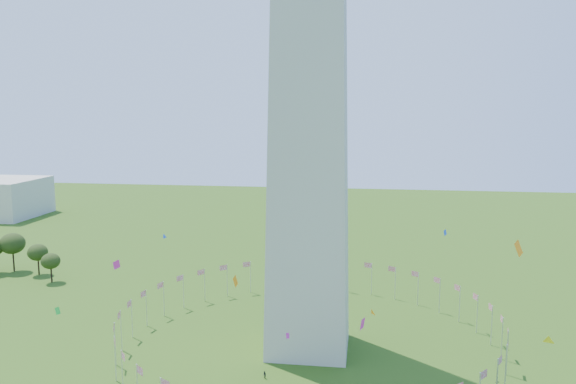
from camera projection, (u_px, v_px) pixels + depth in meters
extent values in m
cylinder|color=silver|center=(502.00, 339.00, 115.19)|extent=(0.24, 0.24, 9.00)
cylinder|color=silver|center=(492.00, 326.00, 122.07)|extent=(0.24, 0.24, 9.00)
cylinder|color=silver|center=(477.00, 314.00, 128.92)|extent=(0.24, 0.24, 9.00)
cylinder|color=silver|center=(460.00, 304.00, 135.52)|extent=(0.24, 0.24, 9.00)
cylinder|color=silver|center=(440.00, 296.00, 141.67)|extent=(0.24, 0.24, 9.00)
cylinder|color=silver|center=(418.00, 289.00, 147.18)|extent=(0.24, 0.24, 9.00)
cylinder|color=silver|center=(395.00, 283.00, 151.89)|extent=(0.24, 0.24, 9.00)
cylinder|color=silver|center=(372.00, 279.00, 155.65)|extent=(0.24, 0.24, 9.00)
cylinder|color=silver|center=(347.00, 276.00, 158.35)|extent=(0.24, 0.24, 9.00)
cylinder|color=silver|center=(323.00, 274.00, 159.91)|extent=(0.24, 0.24, 9.00)
cylinder|color=silver|center=(299.00, 274.00, 160.28)|extent=(0.24, 0.24, 9.00)
cylinder|color=silver|center=(274.00, 275.00, 159.45)|extent=(0.24, 0.24, 9.00)
cylinder|color=silver|center=(251.00, 277.00, 157.44)|extent=(0.24, 0.24, 9.00)
cylinder|color=silver|center=(227.00, 280.00, 154.31)|extent=(0.24, 0.24, 9.00)
cylinder|color=silver|center=(205.00, 285.00, 150.17)|extent=(0.24, 0.24, 9.00)
cylinder|color=silver|center=(184.00, 291.00, 145.13)|extent=(0.24, 0.24, 9.00)
cylinder|color=silver|center=(164.00, 299.00, 139.35)|extent=(0.24, 0.24, 9.00)
cylinder|color=silver|center=(146.00, 308.00, 133.00)|extent=(0.24, 0.24, 9.00)
cylinder|color=silver|center=(132.00, 318.00, 126.28)|extent=(0.24, 0.24, 9.00)
cylinder|color=silver|center=(121.00, 331.00, 119.39)|extent=(0.24, 0.24, 9.00)
cylinder|color=silver|center=(115.00, 344.00, 112.55)|extent=(0.24, 0.24, 9.00)
cylinder|color=silver|center=(115.00, 359.00, 105.95)|extent=(0.24, 0.24, 9.00)
cylinder|color=silver|center=(122.00, 374.00, 99.80)|extent=(0.24, 0.24, 9.00)
cylinder|color=silver|center=(497.00, 383.00, 96.34)|extent=(0.24, 0.24, 9.00)
cylinder|color=silver|center=(506.00, 368.00, 102.12)|extent=(0.24, 0.24, 9.00)
cylinder|color=silver|center=(507.00, 353.00, 108.47)|extent=(0.24, 0.24, 9.00)
imported|color=#262626|center=(264.00, 375.00, 107.43)|extent=(0.86, 0.91, 1.48)
plane|color=yellow|center=(549.00, 340.00, 92.36)|extent=(1.77, 1.43, 2.08)
plane|color=orange|center=(519.00, 248.00, 60.82)|extent=(1.14, 1.84, 1.90)
plane|color=#CC2699|center=(117.00, 265.00, 94.10)|extent=(0.60, 1.88, 1.84)
plane|color=blue|center=(164.00, 237.00, 139.40)|extent=(0.70, 1.59, 1.48)
plane|color=#CC2699|center=(288.00, 336.00, 105.95)|extent=(0.87, 0.98, 1.20)
plane|color=orange|center=(235.00, 281.00, 90.64)|extent=(2.00, 0.58, 1.97)
plane|color=blue|center=(445.00, 233.00, 110.31)|extent=(0.57, 1.20, 1.33)
plane|color=orange|center=(373.00, 313.00, 101.16)|extent=(1.26, 1.44, 1.38)
plane|color=#CC2699|center=(362.00, 324.00, 97.05)|extent=(1.85, 1.45, 2.12)
plane|color=green|center=(58.00, 311.00, 125.38)|extent=(1.51, 1.53, 1.64)
ellipsoid|color=#2F4517|center=(13.00, 253.00, 177.71)|extent=(7.80, 7.80, 12.18)
ellipsoid|color=#2F4517|center=(38.00, 260.00, 174.38)|extent=(6.12, 6.12, 9.56)
ellipsoid|color=#2F4517|center=(51.00, 268.00, 166.86)|extent=(5.56, 5.56, 8.68)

